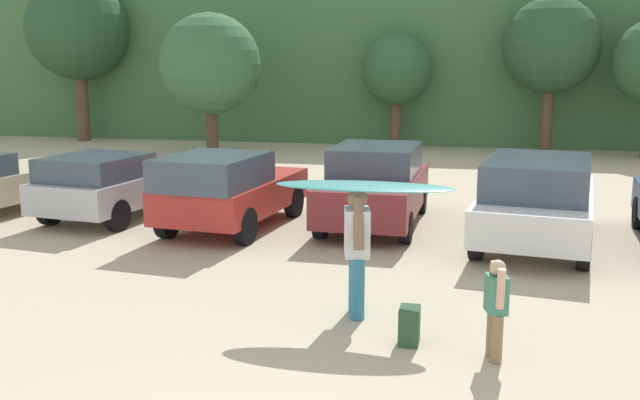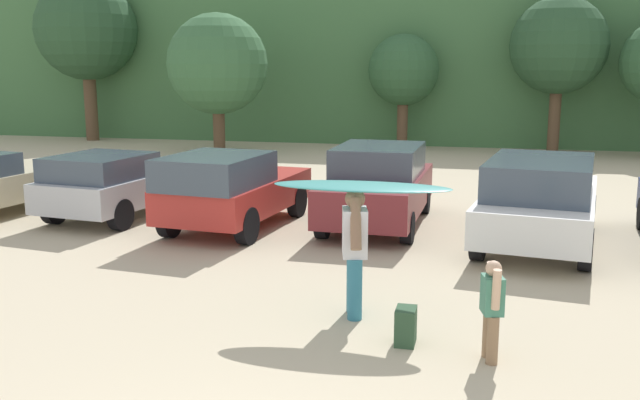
{
  "view_description": "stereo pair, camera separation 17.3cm",
  "coord_description": "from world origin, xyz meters",
  "px_view_note": "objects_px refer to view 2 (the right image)",
  "views": [
    {
      "loc": [
        1.67,
        -3.94,
        3.32
      ],
      "look_at": [
        -0.65,
        6.73,
        1.21
      ],
      "focal_mm": 39.42,
      "sensor_mm": 36.0,
      "label": 1
    },
    {
      "loc": [
        1.84,
        -3.9,
        3.32
      ],
      "look_at": [
        -0.65,
        6.73,
        1.21
      ],
      "focal_mm": 39.42,
      "sensor_mm": 36.0,
      "label": 2
    }
  ],
  "objects_px": {
    "parked_car_red": "(231,188)",
    "surfboard_teal": "(361,186)",
    "parked_car_silver": "(120,182)",
    "parked_car_maroon": "(378,185)",
    "backpack_dropped": "(406,326)",
    "person_child": "(492,305)",
    "parked_car_white": "(540,199)",
    "person_adult": "(355,245)"
  },
  "relations": [
    {
      "from": "person_adult",
      "to": "surfboard_teal",
      "type": "distance_m",
      "value": 0.78
    },
    {
      "from": "parked_car_red",
      "to": "parked_car_white",
      "type": "relative_size",
      "value": 0.83
    },
    {
      "from": "parked_car_silver",
      "to": "person_adult",
      "type": "height_order",
      "value": "person_adult"
    },
    {
      "from": "parked_car_silver",
      "to": "backpack_dropped",
      "type": "distance_m",
      "value": 9.12
    },
    {
      "from": "parked_car_red",
      "to": "surfboard_teal",
      "type": "bearing_deg",
      "value": -135.19
    },
    {
      "from": "parked_car_silver",
      "to": "surfboard_teal",
      "type": "distance_m",
      "value": 8.03
    },
    {
      "from": "parked_car_red",
      "to": "person_adult",
      "type": "relative_size",
      "value": 2.4
    },
    {
      "from": "parked_car_red",
      "to": "parked_car_maroon",
      "type": "xyz_separation_m",
      "value": [
        2.85,
        1.11,
        0.0
      ]
    },
    {
      "from": "parked_car_silver",
      "to": "person_child",
      "type": "relative_size",
      "value": 3.73
    },
    {
      "from": "person_adult",
      "to": "person_child",
      "type": "height_order",
      "value": "person_adult"
    },
    {
      "from": "parked_car_silver",
      "to": "parked_car_red",
      "type": "relative_size",
      "value": 1.06
    },
    {
      "from": "parked_car_silver",
      "to": "person_adult",
      "type": "relative_size",
      "value": 2.54
    },
    {
      "from": "parked_car_red",
      "to": "person_adult",
      "type": "xyz_separation_m",
      "value": [
        3.36,
        -4.37,
        0.13
      ]
    },
    {
      "from": "parked_car_red",
      "to": "parked_car_maroon",
      "type": "height_order",
      "value": "parked_car_maroon"
    },
    {
      "from": "parked_car_red",
      "to": "person_child",
      "type": "distance_m",
      "value": 7.49
    },
    {
      "from": "person_adult",
      "to": "backpack_dropped",
      "type": "bearing_deg",
      "value": 120.15
    },
    {
      "from": "person_adult",
      "to": "person_child",
      "type": "relative_size",
      "value": 1.47
    },
    {
      "from": "person_adult",
      "to": "backpack_dropped",
      "type": "relative_size",
      "value": 3.85
    },
    {
      "from": "parked_car_red",
      "to": "backpack_dropped",
      "type": "height_order",
      "value": "parked_car_red"
    },
    {
      "from": "parked_car_silver",
      "to": "surfboard_teal",
      "type": "bearing_deg",
      "value": -120.65
    },
    {
      "from": "parked_car_red",
      "to": "parked_car_white",
      "type": "height_order",
      "value": "parked_car_white"
    },
    {
      "from": "parked_car_white",
      "to": "person_adult",
      "type": "distance_m",
      "value": 5.23
    },
    {
      "from": "person_child",
      "to": "parked_car_white",
      "type": "bearing_deg",
      "value": -112.3
    },
    {
      "from": "parked_car_red",
      "to": "backpack_dropped",
      "type": "distance_m",
      "value": 6.67
    },
    {
      "from": "parked_car_silver",
      "to": "parked_car_maroon",
      "type": "bearing_deg",
      "value": -77.82
    },
    {
      "from": "parked_car_maroon",
      "to": "person_adult",
      "type": "relative_size",
      "value": 2.51
    },
    {
      "from": "parked_car_maroon",
      "to": "surfboard_teal",
      "type": "xyz_separation_m",
      "value": [
        0.58,
        -5.39,
        0.9
      ]
    },
    {
      "from": "surfboard_teal",
      "to": "backpack_dropped",
      "type": "relative_size",
      "value": 5.29
    },
    {
      "from": "parked_car_white",
      "to": "person_adult",
      "type": "xyz_separation_m",
      "value": [
        -2.66,
        -4.5,
        0.1
      ]
    },
    {
      "from": "parked_car_white",
      "to": "surfboard_teal",
      "type": "distance_m",
      "value": 5.19
    },
    {
      "from": "parked_car_white",
      "to": "parked_car_maroon",
      "type": "bearing_deg",
      "value": 81.32
    },
    {
      "from": "surfboard_teal",
      "to": "backpack_dropped",
      "type": "xyz_separation_m",
      "value": [
        0.72,
        -0.92,
        -1.52
      ]
    },
    {
      "from": "parked_car_red",
      "to": "backpack_dropped",
      "type": "xyz_separation_m",
      "value": [
        4.14,
        -5.2,
        -0.63
      ]
    },
    {
      "from": "parked_car_silver",
      "to": "parked_car_red",
      "type": "height_order",
      "value": "parked_car_red"
    },
    {
      "from": "parked_car_maroon",
      "to": "surfboard_teal",
      "type": "distance_m",
      "value": 5.49
    },
    {
      "from": "person_adult",
      "to": "surfboard_teal",
      "type": "relative_size",
      "value": 0.73
    },
    {
      "from": "surfboard_teal",
      "to": "person_adult",
      "type": "bearing_deg",
      "value": 53.11
    },
    {
      "from": "parked_car_red",
      "to": "parked_car_maroon",
      "type": "bearing_deg",
      "value": -62.58
    },
    {
      "from": "parked_car_silver",
      "to": "parked_car_white",
      "type": "xyz_separation_m",
      "value": [
        8.84,
        -0.53,
        0.12
      ]
    },
    {
      "from": "parked_car_silver",
      "to": "backpack_dropped",
      "type": "xyz_separation_m",
      "value": [
        6.97,
        -5.86,
        -0.53
      ]
    },
    {
      "from": "parked_car_maroon",
      "to": "person_adult",
      "type": "height_order",
      "value": "person_adult"
    },
    {
      "from": "parked_car_red",
      "to": "parked_car_maroon",
      "type": "relative_size",
      "value": 0.96
    }
  ]
}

